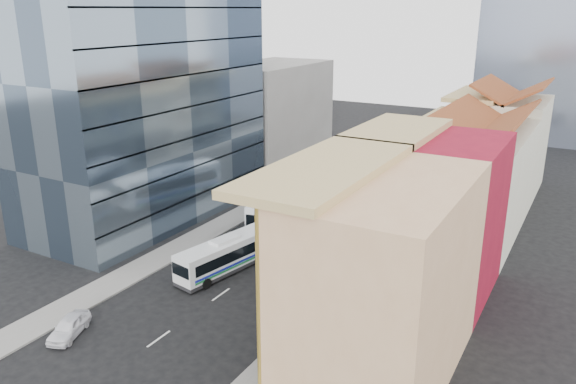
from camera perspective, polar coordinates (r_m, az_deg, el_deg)
The scene contains 14 objects.
ground at distance 38.91m, azimuth -14.02°, elevation -14.97°, with size 200.00×200.00×0.00m, color black.
sidewalk_right at distance 51.74m, azimuth 10.23°, elevation -5.91°, with size 3.00×90.00×0.15m, color slate.
sidewalk_left at distance 58.95m, azimuth -5.50°, elevation -2.64°, with size 3.00×90.00×0.15m, color slate.
shophouse_tan at distance 33.04m, azimuth 9.77°, elevation -8.95°, with size 8.00×14.00×12.00m, color #DAAB7D.
shophouse_red at distance 43.66m, azimuth 15.23°, elevation -2.49°, with size 8.00×10.00×12.00m, color maroon.
shophouse_cream_near at distance 52.78m, azimuth 17.81°, elevation -0.30°, with size 8.00×9.00×10.00m, color beige.
shophouse_cream_mid at distance 61.29m, azimuth 19.63°, elevation 2.02°, with size 8.00×9.00×10.00m, color beige.
shophouse_cream_far at distance 71.26m, azimuth 21.26°, elevation 4.41°, with size 8.00×12.00×11.00m, color beige.
office_tower at distance 58.58m, azimuth -14.67°, elevation 11.78°, with size 12.00×26.00×30.00m, color #3A4A5C.
office_block_far at distance 77.25m, azimuth -1.73°, elevation 7.76°, with size 10.00×18.00×14.00m, color gray.
bus_left_near at distance 47.00m, azimuth -6.37°, elevation -6.34°, with size 2.22×9.49×3.04m, color silver, non-canonical shape.
bus_left_far at distance 57.01m, azimuth -0.99°, elevation -1.23°, with size 2.92×12.49×4.00m, color white, non-canonical shape.
bus_right at distance 49.71m, azimuth 4.20°, elevation -4.25°, with size 2.93×12.53×4.02m, color white, non-canonical shape.
sedan_left at distance 41.28m, azimuth -21.37°, elevation -12.61°, with size 1.55×3.84×1.31m, color white.
Camera 1 is at (23.48, -22.93, 20.90)m, focal length 35.00 mm.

